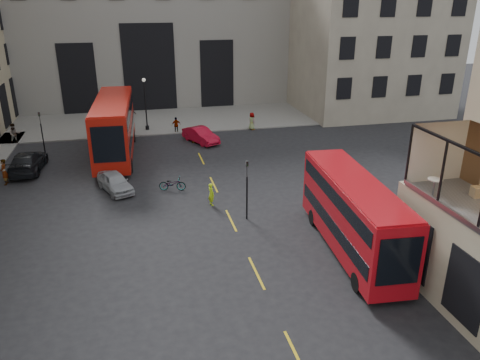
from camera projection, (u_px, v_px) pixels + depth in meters
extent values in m
plane|color=black|center=(345.00, 349.00, 18.36)|extent=(140.00, 140.00, 0.00)
cube|color=black|center=(465.00, 289.00, 18.68)|extent=(0.08, 9.20, 3.00)
cube|color=beige|center=(437.00, 152.00, 22.03)|extent=(3.00, 0.04, 2.90)
cube|color=slate|center=(478.00, 229.00, 17.69)|extent=(0.12, 10.00, 0.18)
cube|color=gray|center=(145.00, 29.00, 57.41)|extent=(34.00, 10.00, 18.00)
cube|color=black|center=(149.00, 68.00, 54.32)|extent=(6.00, 0.12, 10.00)
cube|color=black|center=(78.00, 79.00, 52.99)|extent=(4.00, 0.12, 8.00)
cube|color=black|center=(217.00, 74.00, 56.39)|extent=(4.00, 0.12, 8.00)
cube|color=#A99F88|center=(362.00, 22.00, 55.11)|extent=(16.00, 18.00, 20.00)
cube|color=slate|center=(146.00, 120.00, 51.44)|extent=(40.00, 12.00, 0.12)
cylinder|color=black|center=(247.00, 198.00, 28.49)|extent=(0.10, 0.10, 2.80)
imported|color=black|center=(247.00, 169.00, 27.79)|extent=(0.16, 0.20, 1.00)
cylinder|color=black|center=(43.00, 140.00, 39.99)|extent=(0.10, 0.10, 2.80)
imported|color=black|center=(40.00, 118.00, 39.29)|extent=(0.16, 0.20, 1.00)
cylinder|color=black|center=(146.00, 106.00, 46.92)|extent=(0.14, 0.14, 5.00)
cylinder|color=black|center=(147.00, 128.00, 47.75)|extent=(0.36, 0.36, 0.50)
sphere|color=silver|center=(144.00, 80.00, 45.95)|extent=(0.36, 0.36, 0.36)
cube|color=#AE0C14|center=(353.00, 214.00, 24.61)|extent=(3.12, 10.46, 3.66)
cube|color=black|center=(352.00, 223.00, 24.80)|extent=(3.12, 9.90, 0.75)
cube|color=black|center=(355.00, 194.00, 24.20)|extent=(3.12, 9.90, 0.75)
cube|color=#AE0C14|center=(356.00, 181.00, 23.93)|extent=(3.01, 10.25, 0.11)
cylinder|color=black|center=(313.00, 217.00, 28.13)|extent=(0.33, 0.95, 0.94)
cylinder|color=black|center=(346.00, 215.00, 28.43)|extent=(0.33, 0.95, 0.94)
cylinder|color=black|center=(357.00, 282.00, 21.78)|extent=(0.33, 0.95, 0.94)
cylinder|color=black|center=(399.00, 278.00, 22.09)|extent=(0.33, 0.95, 0.94)
cube|color=#AF150C|center=(114.00, 126.00, 39.36)|extent=(3.40, 12.45, 4.37)
cube|color=black|center=(115.00, 133.00, 39.59)|extent=(3.41, 11.78, 0.90)
cube|color=black|center=(113.00, 111.00, 38.87)|extent=(3.41, 11.78, 0.90)
cube|color=#AF150C|center=(112.00, 100.00, 38.54)|extent=(3.28, 12.20, 0.13)
cylinder|color=black|center=(105.00, 138.00, 43.52)|extent=(0.37, 1.13, 1.12)
cylinder|color=black|center=(133.00, 136.00, 43.95)|extent=(0.37, 1.13, 1.12)
cylinder|color=black|center=(96.00, 168.00, 35.97)|extent=(0.37, 1.13, 1.12)
cylinder|color=black|center=(130.00, 166.00, 36.40)|extent=(0.37, 1.13, 1.12)
imported|color=#A7AAAF|center=(115.00, 182.00, 32.90)|extent=(2.93, 4.25, 1.34)
imported|color=#B00A23|center=(201.00, 135.00, 43.74)|extent=(3.22, 4.52, 1.42)
imported|color=black|center=(28.00, 162.00, 36.57)|extent=(2.47, 5.52, 1.57)
imported|color=gray|center=(172.00, 184.00, 33.07)|extent=(1.97, 1.08, 0.98)
imported|color=#CAFF1A|center=(211.00, 194.00, 30.65)|extent=(0.53, 0.65, 1.54)
imported|color=gray|center=(14.00, 134.00, 43.10)|extent=(1.16, 1.03, 1.98)
imported|color=gray|center=(132.00, 112.00, 52.00)|extent=(1.12, 0.88, 1.53)
imported|color=gray|center=(176.00, 125.00, 46.76)|extent=(0.97, 0.47, 1.61)
imported|color=gray|center=(252.00, 121.00, 47.89)|extent=(0.83, 1.01, 1.78)
imported|color=gray|center=(4.00, 172.00, 33.94)|extent=(0.49, 0.72, 1.93)
cylinder|color=beige|center=(435.00, 179.00, 20.56)|extent=(0.65, 0.65, 0.04)
cylinder|color=slate|center=(434.00, 187.00, 20.70)|extent=(0.09, 0.09, 0.75)
cylinder|color=slate|center=(433.00, 195.00, 20.84)|extent=(0.47, 0.47, 0.03)
cube|color=tan|center=(477.00, 192.00, 20.66)|extent=(0.48, 0.48, 0.46)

